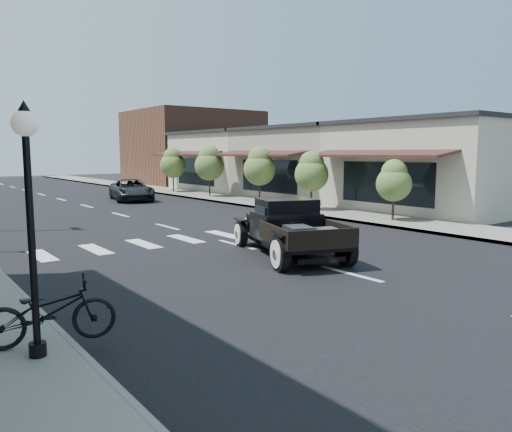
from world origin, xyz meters
TOP-DOWN VIEW (x-y plane):
  - ground at (0.00, 0.00)m, footprint 120.00×120.00m
  - road at (0.00, 15.00)m, footprint 14.00×80.00m
  - road_markings at (0.00, 10.00)m, footprint 12.00×60.00m
  - sidewalk_right at (8.50, 15.00)m, footprint 3.00×80.00m
  - storefront_near at (15.00, 4.00)m, footprint 10.00×9.00m
  - storefront_mid at (15.00, 13.00)m, footprint 10.00×9.00m
  - storefront_far at (15.00, 22.00)m, footprint 10.00×9.00m
  - far_building_right at (15.50, 32.00)m, footprint 11.00×10.00m
  - lamp_post_a at (-7.60, -4.00)m, footprint 0.36×0.36m
  - small_tree_a at (8.30, 2.20)m, footprint 1.51×1.51m
  - small_tree_b at (8.30, 7.31)m, footprint 1.72×1.72m
  - small_tree_c at (8.30, 11.69)m, footprint 1.86×1.86m
  - small_tree_d at (8.30, 17.19)m, footprint 1.95×1.95m
  - small_tree_e at (8.30, 22.38)m, footprint 1.89×1.89m
  - hotrod_pickup at (0.23, -0.36)m, footprint 3.78×5.45m
  - second_car at (3.41, 18.67)m, footprint 3.31×5.26m
  - motorcycle at (-7.33, -3.62)m, footprint 2.04×1.11m

SIDE VIEW (x-z plane):
  - ground at x=0.00m, z-range 0.00..0.00m
  - road_markings at x=0.00m, z-range -0.03..0.03m
  - road at x=0.00m, z-range 0.00..0.02m
  - sidewalk_right at x=8.50m, z-range 0.00..0.15m
  - motorcycle at x=-7.33m, z-range 0.15..1.17m
  - second_car at x=3.41m, z-range 0.00..1.35m
  - hotrod_pickup at x=0.23m, z-range 0.00..1.72m
  - small_tree_a at x=8.30m, z-range 0.15..2.66m
  - small_tree_b at x=8.30m, z-range 0.15..3.02m
  - small_tree_c at x=8.30m, z-range 0.15..3.25m
  - small_tree_e at x=8.30m, z-range 0.15..3.30m
  - small_tree_d at x=8.30m, z-range 0.15..3.40m
  - lamp_post_a at x=-7.60m, z-range 0.15..3.72m
  - storefront_near at x=15.00m, z-range 0.00..4.50m
  - storefront_mid at x=15.00m, z-range 0.00..4.50m
  - storefront_far at x=15.00m, z-range 0.00..4.50m
  - far_building_right at x=15.50m, z-range 0.00..7.00m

